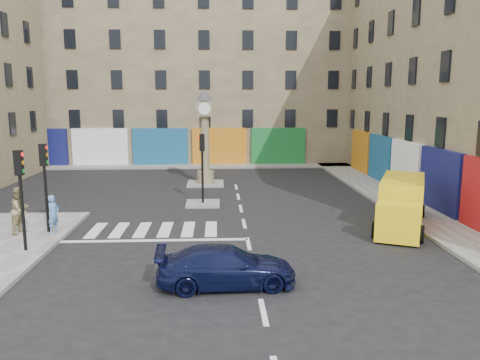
{
  "coord_description": "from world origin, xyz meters",
  "views": [
    {
      "loc": [
        -1.2,
        -16.72,
        5.67
      ],
      "look_at": [
        -0.18,
        4.23,
        2.0
      ],
      "focal_mm": 35.0,
      "sensor_mm": 36.0,
      "label": 1
    }
  ],
  "objects": [
    {
      "name": "pedestrian_blue",
      "position": [
        -8.0,
        2.44,
        0.95
      ],
      "size": [
        0.55,
        0.67,
        1.59
      ],
      "primitive_type": "imported",
      "rotation": [
        0.0,
        0.0,
        1.24
      ],
      "color": "#5483C2",
      "rests_on": "sidewalk_left"
    },
    {
      "name": "island_near",
      "position": [
        -2.0,
        8.0,
        0.06
      ],
      "size": [
        1.8,
        1.8,
        0.12
      ],
      "primitive_type": "cube",
      "color": "gray",
      "rests_on": "ground"
    },
    {
      "name": "traffic_light_island",
      "position": [
        -2.0,
        8.0,
        2.59
      ],
      "size": [
        0.28,
        0.22,
        3.7
      ],
      "color": "black",
      "rests_on": "island_near"
    },
    {
      "name": "navy_sedan",
      "position": [
        -0.96,
        -3.13,
        0.62
      ],
      "size": [
        4.33,
        1.94,
        1.23
      ],
      "primitive_type": "imported",
      "rotation": [
        0.0,
        0.0,
        1.62
      ],
      "color": "black",
      "rests_on": "ground"
    },
    {
      "name": "building_far",
      "position": [
        -4.0,
        28.0,
        8.5
      ],
      "size": [
        32.0,
        10.0,
        17.0
      ],
      "primitive_type": "cube",
      "color": "gray",
      "rests_on": "ground"
    },
    {
      "name": "sidewalk_right",
      "position": [
        8.7,
        10.0,
        0.07
      ],
      "size": [
        2.6,
        30.0,
        0.15
      ],
      "primitive_type": "cube",
      "color": "gray",
      "rests_on": "ground"
    },
    {
      "name": "yellow_van",
      "position": [
        6.98,
        3.21,
        1.05
      ],
      "size": [
        3.97,
        6.03,
        2.12
      ],
      "rotation": [
        0.0,
        0.0,
        -0.42
      ],
      "color": "yellow",
      "rests_on": "ground"
    },
    {
      "name": "pedestrian_tan",
      "position": [
        -9.35,
        2.51,
        1.12
      ],
      "size": [
        0.9,
        1.06,
        1.94
      ],
      "primitive_type": "imported",
      "rotation": [
        0.0,
        0.0,
        1.38
      ],
      "color": "#93835A",
      "rests_on": "sidewalk_left"
    },
    {
      "name": "island_far",
      "position": [
        -2.0,
        14.0,
        0.06
      ],
      "size": [
        2.4,
        2.4,
        0.12
      ],
      "primitive_type": "cube",
      "color": "gray",
      "rests_on": "ground"
    },
    {
      "name": "clock_pillar",
      "position": [
        -2.0,
        14.0,
        3.55
      ],
      "size": [
        1.2,
        1.2,
        6.1
      ],
      "color": "#938460",
      "rests_on": "island_far"
    },
    {
      "name": "traffic_light_left_near",
      "position": [
        -8.3,
        0.2,
        2.62
      ],
      "size": [
        0.28,
        0.22,
        3.7
      ],
      "color": "black",
      "rests_on": "sidewalk_left"
    },
    {
      "name": "traffic_light_left_far",
      "position": [
        -8.3,
        2.6,
        2.62
      ],
      "size": [
        0.28,
        0.22,
        3.7
      ],
      "color": "black",
      "rests_on": "sidewalk_left"
    },
    {
      "name": "sidewalk_far",
      "position": [
        -4.0,
        22.2,
        0.07
      ],
      "size": [
        32.0,
        2.4,
        0.15
      ],
      "primitive_type": "cube",
      "color": "gray",
      "rests_on": "ground"
    },
    {
      "name": "ground",
      "position": [
        0.0,
        0.0,
        0.0
      ],
      "size": [
        120.0,
        120.0,
        0.0
      ],
      "primitive_type": "plane",
      "color": "black",
      "rests_on": "ground"
    }
  ]
}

